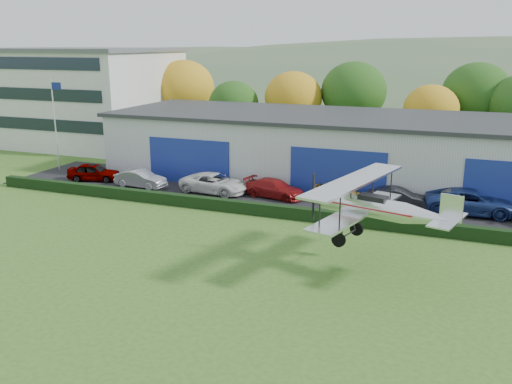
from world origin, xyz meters
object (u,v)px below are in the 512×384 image
(car_4, at_px, (340,193))
(biplane, at_px, (375,206))
(car_0, at_px, (94,172))
(car_3, at_px, (275,188))
(flagpole, at_px, (55,116))
(car_1, at_px, (141,179))
(hangar, at_px, (354,148))
(car_6, at_px, (471,202))
(car_5, at_px, (398,198))
(car_2, at_px, (215,183))
(office_block, at_px, (77,95))

(car_4, xyz_separation_m, biplane, (4.07, -11.13, 2.60))
(car_0, bearing_deg, car_3, -103.24)
(flagpole, bearing_deg, car_1, -14.72)
(hangar, xyz_separation_m, car_6, (9.14, -6.66, -1.79))
(car_5, bearing_deg, flagpole, 85.16)
(car_1, height_order, car_2, car_2)
(office_block, distance_m, car_0, 20.66)
(car_0, xyz_separation_m, car_2, (10.80, 0.15, 0.02))
(flagpole, bearing_deg, office_block, 121.97)
(car_0, relative_size, car_2, 0.79)
(biplane, bearing_deg, car_1, 168.13)
(car_3, height_order, car_6, car_6)
(car_0, xyz_separation_m, car_4, (20.17, 1.00, -0.00))
(car_0, bearing_deg, car_1, -111.33)
(flagpole, height_order, car_6, flagpole)
(office_block, bearing_deg, car_0, -48.58)
(office_block, bearing_deg, car_1, -40.79)
(office_block, xyz_separation_m, car_0, (13.34, -15.13, -4.46))
(car_2, distance_m, biplane, 17.11)
(car_0, xyz_separation_m, car_3, (15.44, 0.57, -0.05))
(car_3, bearing_deg, car_4, -73.92)
(biplane, bearing_deg, car_0, 171.76)
(car_1, relative_size, car_2, 0.79)
(car_1, relative_size, car_3, 0.91)
(flagpole, distance_m, car_1, 11.10)
(car_6, bearing_deg, biplane, 156.08)
(office_block, distance_m, car_1, 24.34)
(flagpole, distance_m, car_0, 6.93)
(office_block, relative_size, car_3, 4.53)
(car_1, relative_size, car_6, 0.70)
(flagpole, relative_size, car_1, 1.94)
(car_1, distance_m, car_3, 10.72)
(car_3, xyz_separation_m, biplane, (8.79, -10.70, 2.64))
(office_block, bearing_deg, hangar, -12.01)
(office_block, relative_size, car_6, 3.51)
(hangar, relative_size, car_1, 9.84)
(car_0, xyz_separation_m, car_5, (24.16, 0.95, -0.00))
(car_1, height_order, biplane, biplane)
(car_0, height_order, car_6, car_6)
(car_3, bearing_deg, hangar, -18.41)
(car_3, relative_size, car_5, 1.07)
(flagpole, bearing_deg, car_4, -2.53)
(car_0, height_order, car_3, car_0)
(car_3, bearing_deg, office_block, 73.97)
(office_block, distance_m, car_5, 40.34)
(car_5, bearing_deg, car_2, 90.86)
(car_1, bearing_deg, car_6, -82.30)
(car_0, xyz_separation_m, biplane, (24.24, -10.13, 2.59))
(flagpole, height_order, car_4, flagpole)
(car_1, bearing_deg, car_0, 87.08)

